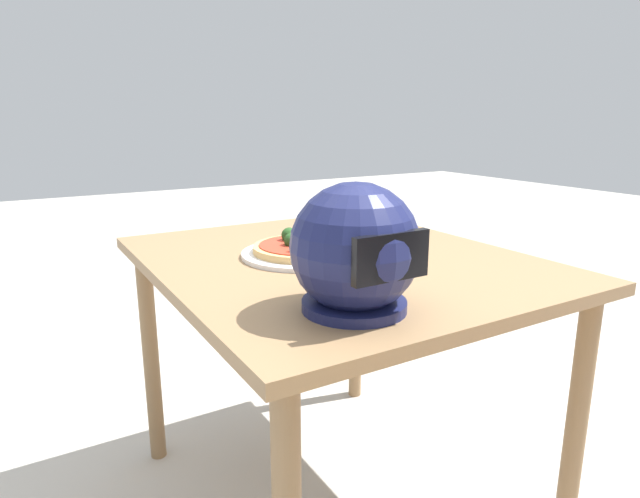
{
  "coord_description": "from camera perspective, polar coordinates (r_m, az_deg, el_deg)",
  "views": [
    {
      "loc": [
        0.74,
        1.16,
        1.11
      ],
      "look_at": [
        0.03,
        -0.03,
        0.76
      ],
      "focal_mm": 30.18,
      "sensor_mm": 36.0,
      "label": 1
    }
  ],
  "objects": [
    {
      "name": "pizza_plate",
      "position": [
        1.43,
        -1.73,
        -0.5
      ],
      "size": [
        0.33,
        0.33,
        0.01
      ],
      "primitive_type": "cylinder",
      "color": "white",
      "rests_on": "dining_table"
    },
    {
      "name": "dining_table",
      "position": [
        1.45,
        1.71,
        -4.18
      ],
      "size": [
        0.91,
        1.07,
        0.74
      ],
      "color": "olive",
      "rests_on": "ground"
    },
    {
      "name": "motorcycle_helmet",
      "position": [
        1.01,
        3.77,
        -0.17
      ],
      "size": [
        0.25,
        0.25,
        0.25
      ],
      "color": "#191E4C",
      "rests_on": "dining_table"
    },
    {
      "name": "ground_plane",
      "position": [
        1.77,
        1.54,
        -24.82
      ],
      "size": [
        14.0,
        14.0,
        0.0
      ],
      "primitive_type": "plane",
      "color": "#B2ADA3"
    },
    {
      "name": "pizza",
      "position": [
        1.43,
        -1.82,
        0.26
      ],
      "size": [
        0.27,
        0.27,
        0.06
      ],
      "color": "tan",
      "rests_on": "pizza_plate"
    }
  ]
}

